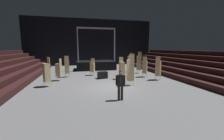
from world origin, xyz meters
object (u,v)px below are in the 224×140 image
(man_with_tie, at_px, (120,83))
(chair_stack_front_right, at_px, (122,68))
(stage_riser, at_px, (96,65))
(chair_stack_aisle_right, at_px, (139,63))
(chair_stack_mid_centre, at_px, (92,67))
(chair_stack_aisle_left, at_px, (47,72))
(chair_stack_front_left, at_px, (67,67))
(chair_stack_rear_right, at_px, (145,67))
(chair_stack_rear_centre, at_px, (59,70))
(chair_stack_mid_right, at_px, (129,62))
(chair_stack_rear_left, at_px, (130,70))
(equipment_road_case, at_px, (103,75))
(chair_stack_mid_left, at_px, (158,68))

(man_with_tie, xyz_separation_m, chair_stack_front_right, (1.83, 5.53, 0.06))
(stage_riser, bearing_deg, chair_stack_aisle_right, -44.29)
(chair_stack_mid_centre, relative_size, chair_stack_aisle_left, 0.82)
(man_with_tie, relative_size, chair_stack_front_left, 0.80)
(chair_stack_rear_right, distance_m, chair_stack_rear_centre, 8.51)
(chair_stack_front_right, xyz_separation_m, chair_stack_aisle_right, (2.99, 2.64, 0.21))
(stage_riser, xyz_separation_m, chair_stack_rear_right, (4.27, -6.79, 0.41))
(chair_stack_front_right, height_order, chair_stack_mid_right, chair_stack_mid_right)
(chair_stack_front_left, xyz_separation_m, chair_stack_rear_left, (5.17, -4.74, 0.17))
(chair_stack_rear_centre, relative_size, chair_stack_aisle_right, 0.80)
(man_with_tie, bearing_deg, chair_stack_rear_left, -112.80)
(chair_stack_rear_left, distance_m, chair_stack_aisle_right, 6.01)
(chair_stack_mid_right, xyz_separation_m, chair_stack_aisle_right, (0.77, -1.19, 0.04))
(chair_stack_rear_centre, distance_m, equipment_road_case, 4.15)
(stage_riser, relative_size, chair_stack_aisle_left, 2.44)
(chair_stack_front_left, bearing_deg, stage_riser, 47.77)
(chair_stack_front_right, height_order, chair_stack_aisle_left, chair_stack_aisle_left)
(chair_stack_rear_centre, bearing_deg, chair_stack_aisle_right, -59.48)
(chair_stack_rear_right, bearing_deg, chair_stack_front_left, -156.39)
(chair_stack_aisle_left, bearing_deg, chair_stack_rear_left, -133.68)
(stage_riser, distance_m, chair_stack_front_left, 6.14)
(stage_riser, xyz_separation_m, man_with_tie, (-0.19, -12.69, 0.35))
(chair_stack_front_right, xyz_separation_m, chair_stack_aisle_left, (-6.52, -1.34, 0.08))
(stage_riser, relative_size, equipment_road_case, 6.25)
(stage_riser, bearing_deg, chair_stack_mid_right, -40.78)
(chair_stack_front_right, height_order, chair_stack_mid_centre, chair_stack_front_right)
(chair_stack_rear_centre, bearing_deg, chair_stack_mid_left, -83.79)
(chair_stack_aisle_right, bearing_deg, stage_riser, 138.52)
(chair_stack_rear_centre, height_order, chair_stack_aisle_right, chair_stack_aisle_right)
(chair_stack_mid_right, bearing_deg, stage_riser, 68.93)
(chair_stack_mid_centre, bearing_deg, chair_stack_rear_centre, 53.29)
(chair_stack_rear_right, height_order, chair_stack_aisle_right, chair_stack_aisle_right)
(equipment_road_case, bearing_deg, chair_stack_rear_right, -4.17)
(stage_riser, bearing_deg, chair_stack_front_right, -77.04)
(chair_stack_mid_centre, distance_m, equipment_road_case, 2.12)
(stage_riser, distance_m, chair_stack_rear_right, 8.03)
(chair_stack_mid_centre, relative_size, chair_stack_aisle_right, 0.73)
(chair_stack_aisle_left, bearing_deg, stage_riser, -63.04)
(stage_riser, distance_m, chair_stack_mid_left, 9.69)
(chair_stack_mid_centre, distance_m, chair_stack_rear_right, 5.65)
(stage_riser, relative_size, chair_stack_front_left, 2.53)
(chair_stack_rear_centre, height_order, chair_stack_aisle_left, chair_stack_aisle_left)
(chair_stack_mid_right, bearing_deg, chair_stack_aisle_right, -127.33)
(chair_stack_aisle_right, bearing_deg, chair_stack_rear_left, -117.89)
(chair_stack_mid_centre, height_order, chair_stack_aisle_left, chair_stack_aisle_left)
(chair_stack_mid_left, bearing_deg, chair_stack_aisle_right, 138.32)
(chair_stack_mid_right, height_order, chair_stack_rear_right, chair_stack_mid_right)
(chair_stack_front_right, relative_size, chair_stack_aisle_left, 0.93)
(man_with_tie, xyz_separation_m, chair_stack_rear_right, (4.46, 5.90, 0.06))
(chair_stack_rear_centre, bearing_deg, stage_riser, -15.10)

